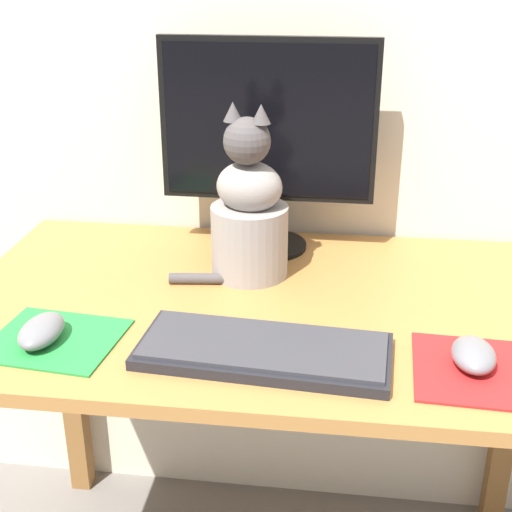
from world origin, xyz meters
TOP-DOWN VIEW (x-y plane):
  - wall_back at (0.00, 0.38)m, footprint 7.00×0.04m
  - desk at (0.00, 0.00)m, footprint 1.16×0.69m
  - monitor at (-0.03, 0.25)m, footprint 0.44×0.17m
  - keyboard at (0.01, -0.19)m, footprint 0.41×0.20m
  - mousepad_left at (-0.34, -0.19)m, footprint 0.22×0.20m
  - mousepad_right at (0.36, -0.20)m, footprint 0.24×0.21m
  - computer_mouse_left at (-0.35, -0.20)m, footprint 0.07×0.11m
  - computer_mouse_right at (0.34, -0.19)m, footprint 0.07×0.10m
  - cat at (-0.05, 0.11)m, footprint 0.24×0.18m

SIDE VIEW (x-z plane):
  - desk at x=0.00m, z-range 0.27..1.02m
  - mousepad_left at x=-0.34m, z-range 0.76..0.76m
  - mousepad_right at x=0.36m, z-range 0.76..0.76m
  - keyboard at x=0.01m, z-range 0.76..0.78m
  - computer_mouse_left at x=-0.35m, z-range 0.76..0.80m
  - computer_mouse_right at x=0.34m, z-range 0.76..0.80m
  - cat at x=-0.05m, z-range 0.71..1.05m
  - monitor at x=-0.03m, z-range 0.78..1.22m
  - wall_back at x=0.00m, z-range 0.00..2.50m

